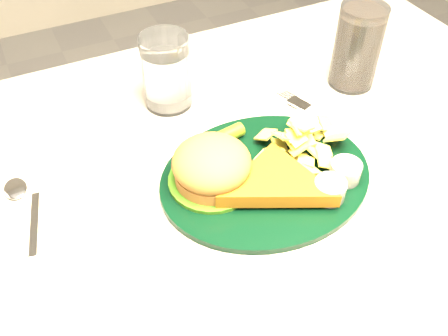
% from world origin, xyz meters
% --- Properties ---
extents(table, '(1.20, 0.80, 0.75)m').
position_xyz_m(table, '(0.00, 0.00, 0.38)').
color(table, '#A59F95').
rests_on(table, ground).
extents(dinner_plate, '(0.30, 0.25, 0.07)m').
position_xyz_m(dinner_plate, '(0.05, -0.01, 0.78)').
color(dinner_plate, black).
rests_on(dinner_plate, table).
extents(water_glass, '(0.08, 0.08, 0.12)m').
position_xyz_m(water_glass, '(-0.00, 0.21, 0.81)').
color(water_glass, silver).
rests_on(water_glass, table).
extents(cola_glass, '(0.09, 0.09, 0.14)m').
position_xyz_m(cola_glass, '(0.30, 0.13, 0.82)').
color(cola_glass, black).
rests_on(cola_glass, table).
extents(fork_napkin, '(0.17, 0.20, 0.01)m').
position_xyz_m(fork_napkin, '(0.18, 0.04, 0.76)').
color(fork_napkin, white).
rests_on(fork_napkin, table).
extents(spoon, '(0.07, 0.15, 0.01)m').
position_xyz_m(spoon, '(-0.25, 0.04, 0.75)').
color(spoon, silver).
rests_on(spoon, table).
extents(wrapped_straw, '(0.22, 0.09, 0.01)m').
position_xyz_m(wrapped_straw, '(-0.06, 0.08, 0.75)').
color(wrapped_straw, white).
rests_on(wrapped_straw, table).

